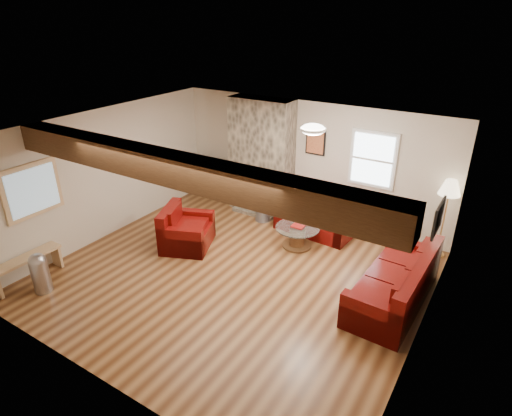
{
  "coord_description": "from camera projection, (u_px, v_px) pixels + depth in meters",
  "views": [
    {
      "loc": [
        3.58,
        -5.02,
        4.15
      ],
      "look_at": [
        0.18,
        0.4,
        1.16
      ],
      "focal_mm": 30.0,
      "sensor_mm": 36.0,
      "label": 1
    }
  ],
  "objects": [
    {
      "name": "room",
      "position": [
        233.0,
        209.0,
        6.81
      ],
      "size": [
        8.0,
        8.0,
        8.0
      ],
      "color": "#522D15",
      "rests_on": "ground"
    },
    {
      "name": "oak_beam",
      "position": [
        175.0,
        169.0,
        5.4
      ],
      "size": [
        6.0,
        0.36,
        0.38
      ],
      "primitive_type": "cube",
      "color": "#372010",
      "rests_on": "room"
    },
    {
      "name": "chimney_breast",
      "position": [
        261.0,
        158.0,
        9.21
      ],
      "size": [
        1.4,
        0.67,
        2.5
      ],
      "color": "#37322A",
      "rests_on": "floor"
    },
    {
      "name": "back_window",
      "position": [
        373.0,
        159.0,
        8.11
      ],
      "size": [
        0.9,
        0.08,
        1.1
      ],
      "primitive_type": null,
      "color": "silver",
      "rests_on": "room"
    },
    {
      "name": "hatch_window",
      "position": [
        32.0,
        190.0,
        6.99
      ],
      "size": [
        0.08,
        1.0,
        0.9
      ],
      "primitive_type": null,
      "color": "tan",
      "rests_on": "room"
    },
    {
      "name": "ceiling_dome",
      "position": [
        313.0,
        131.0,
        6.56
      ],
      "size": [
        0.4,
        0.4,
        0.18
      ],
      "primitive_type": null,
      "color": "white",
      "rests_on": "room"
    },
    {
      "name": "artwork_back",
      "position": [
        315.0,
        142.0,
        8.62
      ],
      "size": [
        0.42,
        0.06,
        0.52
      ],
      "primitive_type": null,
      "color": "black",
      "rests_on": "room"
    },
    {
      "name": "artwork_right",
      "position": [
        438.0,
        218.0,
        5.4
      ],
      "size": [
        0.06,
        0.55,
        0.42
      ],
      "primitive_type": null,
      "color": "black",
      "rests_on": "room"
    },
    {
      "name": "sofa_three",
      "position": [
        394.0,
        279.0,
        6.51
      ],
      "size": [
        0.96,
        2.13,
        0.81
      ],
      "primitive_type": null,
      "rotation": [
        0.0,
        0.0,
        -1.61
      ],
      "color": "#480505",
      "rests_on": "floor"
    },
    {
      "name": "loveseat",
      "position": [
        317.0,
        213.0,
        8.64
      ],
      "size": [
        1.59,
        0.98,
        0.81
      ],
      "primitive_type": null,
      "rotation": [
        0.0,
        0.0,
        -0.07
      ],
      "color": "#480505",
      "rests_on": "floor"
    },
    {
      "name": "armchair_red",
      "position": [
        187.0,
        228.0,
        8.08
      ],
      "size": [
        1.15,
        1.22,
        0.78
      ],
      "primitive_type": null,
      "rotation": [
        0.0,
        0.0,
        1.97
      ],
      "color": "#480505",
      "rests_on": "floor"
    },
    {
      "name": "coffee_table",
      "position": [
        297.0,
        237.0,
        8.14
      ],
      "size": [
        0.84,
        0.84,
        0.44
      ],
      "color": "#472D16",
      "rests_on": "floor"
    },
    {
      "name": "tv_cabinet",
      "position": [
        211.0,
        186.0,
        10.35
      ],
      "size": [
        1.02,
        0.41,
        0.51
      ],
      "primitive_type": "cube",
      "color": "black",
      "rests_on": "floor"
    },
    {
      "name": "television",
      "position": [
        210.0,
        167.0,
        10.14
      ],
      "size": [
        0.78,
        0.1,
        0.45
      ],
      "primitive_type": "imported",
      "color": "black",
      "rests_on": "tv_cabinet"
    },
    {
      "name": "floor_lamp",
      "position": [
        449.0,
        192.0,
        7.41
      ],
      "size": [
        0.38,
        0.38,
        1.48
      ],
      "color": "#B38A4A",
      "rests_on": "floor"
    },
    {
      "name": "pine_bench",
      "position": [
        28.0,
        269.0,
        7.11
      ],
      "size": [
        0.27,
        1.16,
        0.44
      ],
      "primitive_type": null,
      "color": "tan",
      "rests_on": "floor"
    },
    {
      "name": "pedal_bin",
      "position": [
        40.0,
        273.0,
        6.78
      ],
      "size": [
        0.34,
        0.34,
        0.69
      ],
      "primitive_type": null,
      "rotation": [
        0.0,
        0.0,
        -0.27
      ],
      "color": "#A0A0A5",
      "rests_on": "floor"
    },
    {
      "name": "coal_bucket",
      "position": [
        263.0,
        213.0,
        9.18
      ],
      "size": [
        0.34,
        0.34,
        0.32
      ],
      "primitive_type": null,
      "color": "slate",
      "rests_on": "floor"
    }
  ]
}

